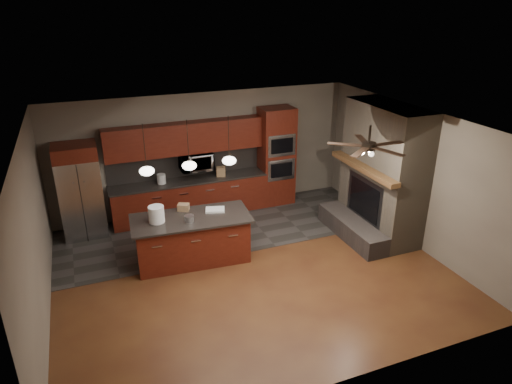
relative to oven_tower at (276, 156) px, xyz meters
name	(u,v)px	position (x,y,z in m)	size (l,w,h in m)	color
ground	(251,269)	(-1.70, -2.69, -1.19)	(7.00, 7.00, 0.00)	brown
ceiling	(250,124)	(-1.70, -2.69, 1.61)	(7.00, 6.00, 0.02)	white
back_wall	(205,153)	(-1.70, 0.31, 0.21)	(7.00, 0.02, 2.80)	gray
right_wall	(412,176)	(1.80, -2.69, 0.21)	(0.02, 6.00, 2.80)	gray
left_wall	(34,237)	(-5.20, -2.69, 0.21)	(0.02, 6.00, 2.80)	gray
slate_tile_patch	(222,228)	(-1.70, -0.89, -1.19)	(7.00, 2.40, 0.01)	#363230
fireplace_column	(380,177)	(1.34, -2.29, 0.11)	(1.30, 2.10, 2.80)	#675B49
back_cabinetry	(188,179)	(-2.18, 0.05, -0.30)	(3.59, 0.64, 2.20)	#5E1D11
oven_tower	(276,156)	(0.00, 0.00, 0.00)	(0.80, 0.63, 2.38)	#5E1D11
microwave	(196,161)	(-1.98, 0.06, 0.11)	(0.73, 0.41, 0.50)	silver
refrigerator	(80,191)	(-4.50, -0.07, -0.18)	(0.86, 0.75, 2.02)	silver
kitchen_island	(192,239)	(-2.62, -1.95, -0.73)	(2.31, 1.18, 0.92)	#5E1D11
white_bucket	(156,214)	(-3.25, -1.91, -0.12)	(0.29, 0.29, 0.31)	white
paint_can	(189,218)	(-2.69, -2.11, -0.21)	(0.17, 0.17, 0.12)	#B6B6BB
paint_tray	(215,210)	(-2.11, -1.83, -0.25)	(0.36, 0.25, 0.04)	white
cardboard_box	(183,207)	(-2.68, -1.60, -0.20)	(0.21, 0.15, 0.13)	#8D6B49
counter_bucket	(161,179)	(-2.80, 0.01, -0.18)	(0.19, 0.19, 0.22)	silver
counter_box	(221,172)	(-1.42, -0.04, -0.18)	(0.20, 0.16, 0.22)	#92704B
pendant_left	(147,171)	(-3.35, -1.99, 0.77)	(0.26, 0.26, 0.92)	black
pendant_center	(189,165)	(-2.60, -1.99, 0.77)	(0.26, 0.26, 0.92)	black
pendant_right	(229,160)	(-1.85, -1.99, 0.77)	(0.26, 0.26, 0.92)	black
ceiling_fan	(369,146)	(0.10, -3.49, 1.27)	(1.27, 1.33, 0.41)	black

